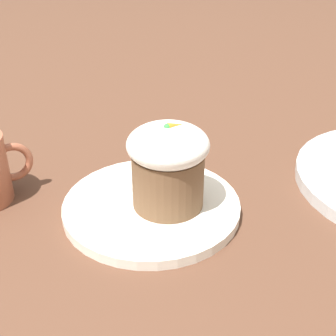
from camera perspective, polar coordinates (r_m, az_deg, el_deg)
ground_plane at (r=0.56m, az=-2.01°, el=-5.23°), size 4.00×4.00×0.00m
dessert_plate at (r=0.55m, az=-2.02°, el=-4.71°), size 0.21×0.21×0.01m
carrot_cake at (r=0.52m, az=0.00°, el=0.49°), size 0.09×0.09×0.10m
spoon at (r=0.55m, az=-2.89°, el=-3.70°), size 0.06×0.11×0.01m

